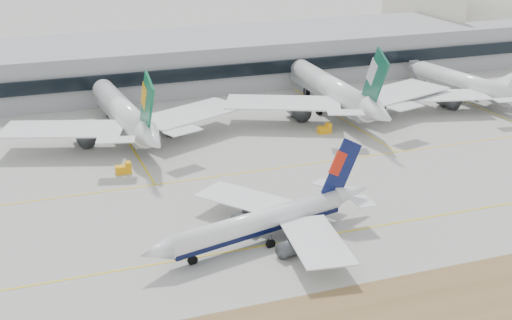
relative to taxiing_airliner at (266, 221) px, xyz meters
name	(u,v)px	position (x,y,z in m)	size (l,w,h in m)	color
ground	(305,226)	(9.14, 3.26, -3.99)	(3000.00, 3000.00, 0.00)	gray
taxiing_airliner	(266,221)	(0.00, 0.00, 0.00)	(48.58, 41.52, 16.54)	white
widebody_eva	(125,115)	(-13.01, 67.42, 2.15)	(64.70, 63.38, 23.10)	white
widebody_cathay	(335,92)	(47.01, 67.95, 2.53)	(68.78, 67.23, 24.53)	white
widebody_china_air	(471,85)	(90.61, 64.37, 1.36)	(55.91, 55.19, 20.12)	white
terminal	(163,62)	(9.14, 118.10, 3.51)	(280.00, 43.10, 15.00)	gray
hangar	(507,42)	(163.71, 138.26, -3.85)	(91.00, 60.00, 60.00)	beige
gse_c	(325,129)	(37.01, 52.92, -2.94)	(3.55, 2.00, 2.60)	#F6A00C
gse_b	(124,169)	(-18.18, 42.40, -2.94)	(3.55, 2.00, 2.60)	#F6A00C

